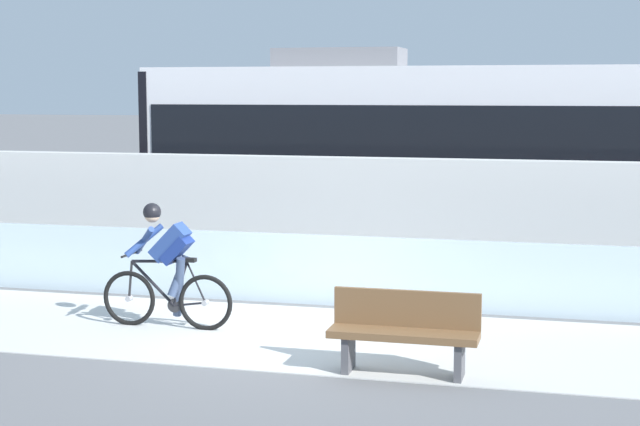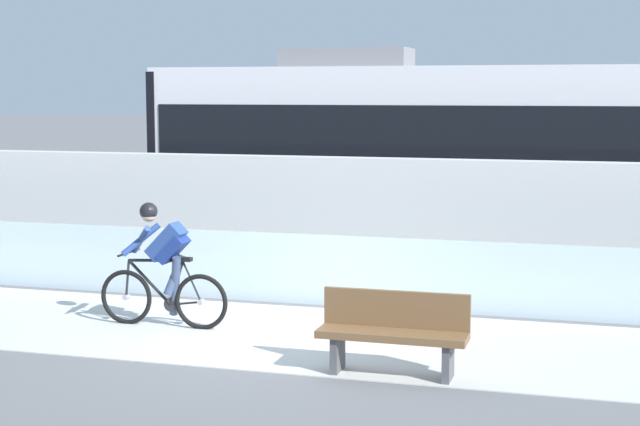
% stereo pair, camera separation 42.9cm
% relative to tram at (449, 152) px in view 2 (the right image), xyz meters
% --- Properties ---
extents(ground_plane, '(200.00, 200.00, 0.00)m').
position_rel_tram_xyz_m(ground_plane, '(-0.92, -6.85, -1.89)').
color(ground_plane, slate).
extents(bike_path_deck, '(32.00, 3.20, 0.01)m').
position_rel_tram_xyz_m(bike_path_deck, '(-0.92, -6.85, -1.89)').
color(bike_path_deck, silver).
rests_on(bike_path_deck, ground).
extents(glass_parapet, '(32.00, 0.05, 1.00)m').
position_rel_tram_xyz_m(glass_parapet, '(-0.92, -5.00, -1.39)').
color(glass_parapet, silver).
rests_on(glass_parapet, ground).
extents(concrete_barrier_wall, '(32.00, 0.36, 1.98)m').
position_rel_tram_xyz_m(concrete_barrier_wall, '(-0.92, -3.20, -0.90)').
color(concrete_barrier_wall, silver).
rests_on(concrete_barrier_wall, ground).
extents(tram_rail_near, '(32.00, 0.08, 0.01)m').
position_rel_tram_xyz_m(tram_rail_near, '(-0.92, -0.72, -1.89)').
color(tram_rail_near, '#595654').
rests_on(tram_rail_near, ground).
extents(tram_rail_far, '(32.00, 0.08, 0.01)m').
position_rel_tram_xyz_m(tram_rail_far, '(-0.92, 0.72, -1.89)').
color(tram_rail_far, '#595654').
rests_on(tram_rail_far, ground).
extents(tram, '(11.06, 2.54, 3.81)m').
position_rel_tram_xyz_m(tram, '(0.00, 0.00, 0.00)').
color(tram, silver).
rests_on(tram, ground).
extents(cyclist_on_bike, '(1.77, 0.58, 1.61)m').
position_rel_tram_xyz_m(cyclist_on_bike, '(-2.58, -6.85, -1.11)').
color(cyclist_on_bike, black).
rests_on(cyclist_on_bike, ground).
extents(bench, '(1.60, 0.45, 0.89)m').
position_rel_tram_xyz_m(bench, '(0.71, -8.14, -1.41)').
color(bench, brown).
rests_on(bench, ground).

